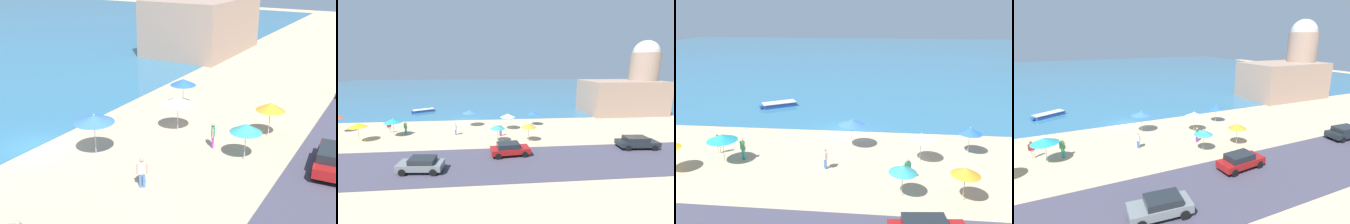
{
  "view_description": "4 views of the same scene",
  "coord_description": "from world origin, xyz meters",
  "views": [
    {
      "loc": [
        -16.08,
        -18.89,
        11.06
      ],
      "look_at": [
        7.23,
        -5.18,
        1.01
      ],
      "focal_mm": 45.0,
      "sensor_mm": 36.0,
      "label": 1
    },
    {
      "loc": [
        3.55,
        -38.51,
        9.53
      ],
      "look_at": [
        7.35,
        1.68,
        0.98
      ],
      "focal_mm": 24.0,
      "sensor_mm": 36.0,
      "label": 2
    },
    {
      "loc": [
        3.15,
        -30.91,
        11.81
      ],
      "look_at": [
        -0.21,
        2.52,
        1.23
      ],
      "focal_mm": 35.0,
      "sensor_mm": 36.0,
      "label": 3
    },
    {
      "loc": [
        -7.03,
        -32.36,
        10.77
      ],
      "look_at": [
        5.93,
        -4.82,
        2.15
      ],
      "focal_mm": 28.0,
      "sensor_mm": 36.0,
      "label": 4
    }
  ],
  "objects": [
    {
      "name": "beach_umbrella_2",
      "position": [
        11.14,
        -4.23,
        2.02
      ],
      "size": [
        1.98,
        1.98,
        2.33
      ],
      "color": "#B2B2B7",
      "rests_on": "ground_plane"
    },
    {
      "name": "parked_car_3",
      "position": [
        -2.27,
        -19.15,
        0.78
      ],
      "size": [
        4.09,
        2.13,
        1.35
      ],
      "color": "slate",
      "rests_on": "coastal_road"
    },
    {
      "name": "beach_umbrella_3",
      "position": [
        6.87,
        -6.16,
        2.1
      ],
      "size": [
        2.19,
        2.19,
        2.43
      ],
      "color": "#B2B2B7",
      "rests_on": "ground_plane"
    },
    {
      "name": "coastal_road",
      "position": [
        0.0,
        -18.0,
        0.03
      ],
      "size": [
        80.0,
        8.0,
        0.06
      ],
      "primitive_type": "cube",
      "color": "#434052",
      "rests_on": "ground_plane"
    },
    {
      "name": "bather_0",
      "position": [
        -7.51,
        -7.33,
        1.03
      ],
      "size": [
        0.54,
        0.34,
        1.83
      ],
      "color": "teal",
      "rests_on": "ground_plane"
    },
    {
      "name": "beach_umbrella_0",
      "position": [
        5.04,
        -11.59,
        1.95
      ],
      "size": [
        1.86,
        1.86,
        2.28
      ],
      "color": "#B2B2B7",
      "rests_on": "ground_plane"
    },
    {
      "name": "bather_3",
      "position": [
        -10.1,
        -6.37,
        0.96
      ],
      "size": [
        0.55,
        0.31,
        1.72
      ],
      "color": "#EDE4C9",
      "rests_on": "ground_plane"
    },
    {
      "name": "bather_2",
      "position": [
        5.57,
        -9.34,
        0.91
      ],
      "size": [
        0.54,
        0.34,
        1.63
      ],
      "color": "purple",
      "rests_on": "ground_plane"
    },
    {
      "name": "harbor_fortress",
      "position": [
        32.01,
        3.72,
        4.57
      ],
      "size": [
        14.41,
        9.39,
        14.13
      ],
      "color": "gray",
      "rests_on": "ground_plane"
    },
    {
      "name": "beach_umbrella_4",
      "position": [
        1.14,
        -3.83,
        2.29
      ],
      "size": [
        2.38,
        2.38,
        2.58
      ],
      "color": "#B2B2B7",
      "rests_on": "ground_plane"
    },
    {
      "name": "parked_car_2",
      "position": [
        6.03,
        -16.22,
        0.8
      ],
      "size": [
        4.25,
        2.13,
        1.4
      ],
      "color": "maroon",
      "rests_on": "coastal_road"
    },
    {
      "name": "bather_1",
      "position": [
        -0.58,
        -8.26,
        0.93
      ],
      "size": [
        0.38,
        0.49,
        1.67
      ],
      "color": "#4070BF",
      "rests_on": "ground_plane"
    },
    {
      "name": "beach_umbrella_5",
      "position": [
        -8.84,
        -8.0,
        2.15
      ],
      "size": [
        2.39,
        2.39,
        2.47
      ],
      "color": "#B2B2B7",
      "rests_on": "ground_plane"
    },
    {
      "name": "ground_plane",
      "position": [
        0.0,
        0.0,
        0.0
      ],
      "size": [
        160.0,
        160.0,
        0.0
      ],
      "primitive_type": "plane",
      "color": "tan"
    },
    {
      "name": "sea",
      "position": [
        0.0,
        55.0,
        0.03
      ],
      "size": [
        150.0,
        110.0,
        0.05
      ],
      "primitive_type": "cube",
      "color": "teal",
      "rests_on": "ground_plane"
    },
    {
      "name": "skiff_nearshore",
      "position": [
        -9.01,
        7.69,
        0.34
      ],
      "size": [
        4.43,
        3.34,
        0.57
      ],
      "color": "#2D4F99",
      "rests_on": "sea"
    },
    {
      "name": "parked_car_1",
      "position": [
        20.88,
        -15.47,
        0.8
      ],
      "size": [
        4.53,
        2.2,
        1.38
      ],
      "color": "black",
      "rests_on": "coastal_road"
    },
    {
      "name": "beach_umbrella_1",
      "position": [
        8.94,
        -11.76,
        2.06
      ],
      "size": [
        1.86,
        1.86,
        2.39
      ],
      "color": "#B2B2B7",
      "rests_on": "ground_plane"
    }
  ]
}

